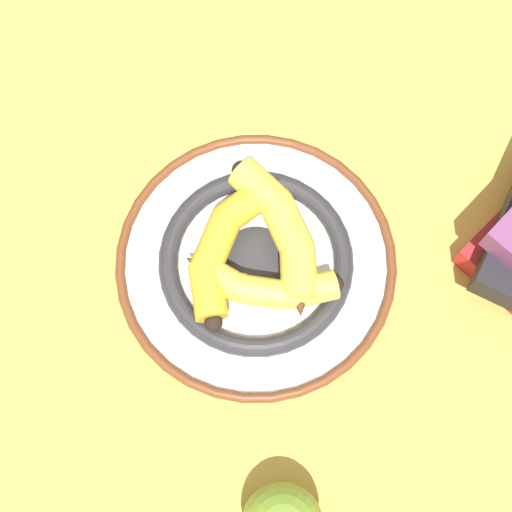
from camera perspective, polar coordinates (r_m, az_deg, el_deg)
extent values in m
plane|color=gold|center=(0.80, -1.28, -3.02)|extent=(2.80, 2.80, 0.00)
cylinder|color=white|center=(0.80, 0.00, -0.63)|extent=(0.30, 0.30, 0.02)
torus|color=#2D2D33|center=(0.79, 0.00, -0.37)|extent=(0.22, 0.22, 0.02)
cylinder|color=#2D2D33|center=(0.79, 0.00, -0.43)|extent=(0.08, 0.08, 0.00)
torus|color=brown|center=(0.79, 0.00, -0.40)|extent=(0.31, 0.31, 0.01)
cylinder|color=yellow|center=(0.75, -3.10, -1.61)|extent=(0.06, 0.06, 0.03)
cylinder|color=yellow|center=(0.75, 0.58, -2.89)|extent=(0.05, 0.06, 0.03)
cylinder|color=yellow|center=(0.75, 4.50, -2.72)|extent=(0.03, 0.05, 0.03)
sphere|color=yellow|center=(0.75, -1.40, -2.60)|extent=(0.03, 0.03, 0.03)
sphere|color=yellow|center=(0.75, 2.56, -3.18)|extent=(0.03, 0.03, 0.03)
cone|color=#472D19|center=(0.76, -4.77, -0.63)|extent=(0.04, 0.04, 0.02)
sphere|color=black|center=(0.76, 6.41, -2.27)|extent=(0.02, 0.02, 0.02)
cylinder|color=yellow|center=(0.75, 3.44, -1.49)|extent=(0.06, 0.05, 0.04)
cylinder|color=yellow|center=(0.77, 2.50, 2.37)|extent=(0.06, 0.04, 0.04)
cylinder|color=yellow|center=(0.78, 0.22, 5.51)|extent=(0.07, 0.06, 0.04)
sphere|color=yellow|center=(0.76, 3.34, 0.54)|extent=(0.04, 0.04, 0.04)
sphere|color=yellow|center=(0.78, 1.67, 4.15)|extent=(0.04, 0.04, 0.04)
cone|color=#472D19|center=(0.74, 3.54, -3.55)|extent=(0.04, 0.04, 0.03)
sphere|color=black|center=(0.79, -1.21, 6.84)|extent=(0.02, 0.02, 0.02)
cylinder|color=gold|center=(0.78, -0.64, 4.28)|extent=(0.05, 0.07, 0.04)
cylinder|color=gold|center=(0.76, -3.21, 1.03)|extent=(0.07, 0.06, 0.04)
cylinder|color=gold|center=(0.75, -3.75, -3.14)|extent=(0.06, 0.04, 0.04)
sphere|color=gold|center=(0.77, -2.38, 2.99)|extent=(0.04, 0.04, 0.04)
sphere|color=gold|center=(0.76, -4.06, -0.97)|extent=(0.04, 0.04, 0.04)
cone|color=#472D19|center=(0.79, 1.07, 5.54)|extent=(0.04, 0.04, 0.03)
sphere|color=black|center=(0.74, -3.42, -5.35)|extent=(0.02, 0.02, 0.02)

